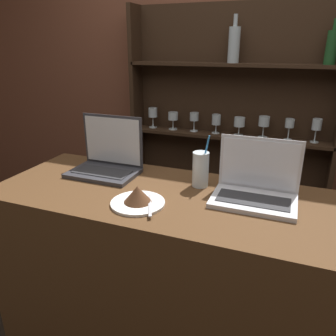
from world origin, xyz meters
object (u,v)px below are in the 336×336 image
Objects in this scene: laptop_near at (107,159)px; water_glass at (201,169)px; laptop_far at (256,187)px; cake_plate at (138,197)px.

laptop_near is 1.38× the size of water_glass.
laptop_far is 1.53× the size of cake_plate.
laptop_near is at bearing -179.92° from water_glass.
cake_plate is 0.31m from water_glass.
laptop_far is at bearing 26.61° from cake_plate.
laptop_near reaches higher than cake_plate.
cake_plate is at bearing -124.14° from water_glass.
water_glass is (0.45, 0.00, 0.01)m from laptop_near.
laptop_near is at bearing 175.95° from laptop_far.
cake_plate is at bearing -153.39° from laptop_far.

